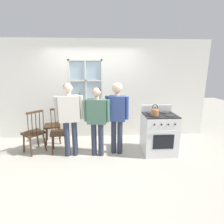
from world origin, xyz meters
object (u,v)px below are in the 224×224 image
Objects in this scene: person_teen_center at (97,116)px; potted_plant at (79,98)px; chair_near_wall at (60,132)px; person_elderly_left at (69,113)px; person_adult_right at (117,112)px; stove at (159,133)px; chair_center_cluster at (53,125)px; chair_by_window at (34,133)px; kettle at (155,112)px.

person_teen_center reaches higher than potted_plant.
person_elderly_left is (0.30, -0.25, 0.52)m from chair_near_wall.
person_adult_right is at bearing -18.98° from chair_near_wall.
person_teen_center reaches higher than stove.
chair_center_cluster is at bearing 168.95° from person_adult_right.
person_elderly_left is (0.89, -0.22, 0.52)m from chair_by_window.
potted_plant is at bearing 101.31° from chair_center_cluster.
stove is at bearing 60.64° from chair_center_cluster.
person_adult_right is at bearing 178.59° from stove.
chair_center_cluster is at bearing 154.74° from person_teen_center.
kettle is at bearing -10.68° from person_elderly_left.
kettle reaches higher than chair_near_wall.
person_adult_right is (0.44, 0.08, 0.08)m from person_teen_center.
chair_near_wall is 0.94× the size of stove.
stove reaches higher than chair_near_wall.
person_elderly_left reaches higher than stove.
potted_plant is at bearing 54.70° from chair_near_wall.
person_elderly_left is 1.00× the size of person_adult_right.
chair_center_cluster is at bearing -155.48° from potted_plant.
kettle is (2.73, -0.32, 0.56)m from chair_by_window.
person_elderly_left reaches higher than chair_near_wall.
potted_plant is at bearing 151.12° from stove.
stove is 2.30m from potted_plant.
chair_near_wall is 0.66× the size of person_teen_center.
chair_near_wall is 1.15m from potted_plant.
kettle reaches higher than chair_center_cluster.
kettle is (-0.17, -0.13, 0.55)m from stove.
person_teen_center reaches higher than chair_by_window.
kettle reaches higher than chair_by_window.
person_teen_center is 1.25m from potted_plant.
chair_near_wall is at bearing 174.68° from stove.
person_teen_center is at bearing -9.88° from person_elderly_left.
stove is at bearing -16.14° from chair_near_wall.
person_elderly_left is at bearing -94.61° from potted_plant.
stove is (1.42, 0.06, -0.45)m from person_teen_center.
chair_near_wall is 0.65m from person_elderly_left.
chair_center_cluster is 0.66× the size of person_teen_center.
chair_near_wall is 1.04m from person_teen_center.
chair_near_wall is at bearing 170.82° from kettle.
chair_by_window is at bearing -41.28° from chair_center_cluster.
person_adult_right reaches higher than kettle.
person_teen_center is (1.18, -0.81, 0.45)m from chair_center_cluster.
person_teen_center reaches higher than chair_near_wall.
person_teen_center is at bearing -156.79° from person_adult_right.
stove is at bearing 127.91° from chair_by_window.
potted_plant reaches higher than chair_by_window.
chair_by_window is at bearing -138.28° from potted_plant.
chair_near_wall is 2.24m from kettle.
kettle is at bearing -34.14° from potted_plant.
person_adult_right reaches higher than chair_center_cluster.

